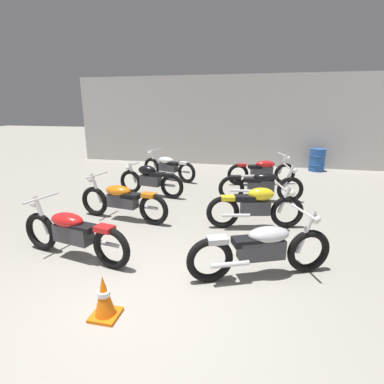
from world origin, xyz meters
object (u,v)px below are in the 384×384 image
(motorcycle_left_row_2, at_px, (150,180))
(motorcycle_right_row_2, at_px, (261,185))
(motorcycle_left_row_3, at_px, (168,166))
(oil_drum, at_px, (317,160))
(motorcycle_right_row_3, at_px, (262,171))
(motorcycle_left_row_0, at_px, (73,232))
(traffic_cone, at_px, (104,297))
(motorcycle_right_row_0, at_px, (262,248))
(motorcycle_left_row_1, at_px, (122,200))
(motorcycle_right_row_1, at_px, (256,206))

(motorcycle_left_row_2, height_order, motorcycle_right_row_2, motorcycle_right_row_2)
(motorcycle_left_row_3, height_order, oil_drum, motorcycle_left_row_3)
(motorcycle_right_row_3, bearing_deg, motorcycle_left_row_0, -117.82)
(traffic_cone, bearing_deg, motorcycle_right_row_0, 36.24)
(traffic_cone, bearing_deg, motorcycle_left_row_0, 134.67)
(motorcycle_left_row_2, distance_m, motorcycle_right_row_3, 3.57)
(motorcycle_right_row_0, bearing_deg, motorcycle_right_row_3, 90.12)
(motorcycle_left_row_0, height_order, oil_drum, motorcycle_left_row_0)
(motorcycle_right_row_0, distance_m, traffic_cone, 2.21)
(motorcycle_left_row_0, height_order, motorcycle_left_row_1, same)
(traffic_cone, bearing_deg, motorcycle_left_row_2, 104.14)
(motorcycle_left_row_2, height_order, oil_drum, motorcycle_left_row_2)
(motorcycle_right_row_1, xyz_separation_m, traffic_cone, (-1.65, -3.15, -0.20))
(motorcycle_right_row_2, bearing_deg, traffic_cone, -109.39)
(motorcycle_left_row_2, bearing_deg, traffic_cone, -75.86)
(motorcycle_left_row_0, bearing_deg, motorcycle_left_row_2, 90.59)
(motorcycle_right_row_0, distance_m, motorcycle_right_row_2, 3.67)
(traffic_cone, bearing_deg, oil_drum, 67.90)
(motorcycle_right_row_2, xyz_separation_m, motorcycle_right_row_3, (0.02, 1.81, 0.00))
(motorcycle_right_row_3, bearing_deg, motorcycle_right_row_1, -91.84)
(motorcycle_left_row_0, relative_size, motorcycle_right_row_0, 1.05)
(motorcycle_left_row_0, distance_m, motorcycle_left_row_2, 3.65)
(motorcycle_right_row_3, xyz_separation_m, traffic_cone, (-1.77, -6.79, -0.19))
(motorcycle_right_row_1, xyz_separation_m, motorcycle_right_row_3, (0.12, 3.64, -0.01))
(traffic_cone, bearing_deg, motorcycle_right_row_1, 62.34)
(motorcycle_right_row_0, relative_size, traffic_cone, 3.77)
(motorcycle_right_row_1, relative_size, motorcycle_right_row_3, 0.92)
(motorcycle_left_row_3, bearing_deg, traffic_cone, -79.10)
(motorcycle_right_row_2, height_order, oil_drum, motorcycle_right_row_2)
(motorcycle_left_row_2, distance_m, motorcycle_right_row_1, 3.33)
(motorcycle_left_row_1, xyz_separation_m, motorcycle_right_row_0, (2.95, -1.67, 0.00))
(motorcycle_right_row_2, bearing_deg, motorcycle_left_row_2, -177.37)
(motorcycle_right_row_2, bearing_deg, motorcycle_right_row_3, 89.50)
(motorcycle_left_row_1, xyz_separation_m, motorcycle_right_row_3, (2.94, 3.81, 0.00))
(motorcycle_right_row_0, height_order, motorcycle_right_row_3, same)
(motorcycle_left_row_0, xyz_separation_m, motorcycle_right_row_3, (2.95, 5.59, 0.00))
(motorcycle_right_row_1, height_order, motorcycle_right_row_3, motorcycle_right_row_3)
(motorcycle_left_row_1, relative_size, motorcycle_left_row_3, 1.05)
(motorcycle_left_row_0, xyz_separation_m, traffic_cone, (1.18, -1.20, -0.19))
(motorcycle_right_row_1, bearing_deg, motorcycle_right_row_3, 88.16)
(motorcycle_left_row_3, distance_m, traffic_cone, 6.90)
(motorcycle_right_row_3, bearing_deg, motorcycle_left_row_3, -179.79)
(motorcycle_left_row_0, bearing_deg, motorcycle_right_row_1, 34.59)
(motorcycle_left_row_2, bearing_deg, motorcycle_right_row_0, -49.70)
(motorcycle_left_row_0, distance_m, motorcycle_right_row_1, 3.44)
(motorcycle_left_row_1, height_order, motorcycle_left_row_3, same)
(motorcycle_right_row_3, height_order, oil_drum, motorcycle_right_row_3)
(motorcycle_left_row_2, height_order, motorcycle_right_row_0, motorcycle_right_row_0)
(motorcycle_left_row_1, bearing_deg, motorcycle_left_row_2, 91.58)
(motorcycle_left_row_3, bearing_deg, motorcycle_left_row_0, -88.74)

